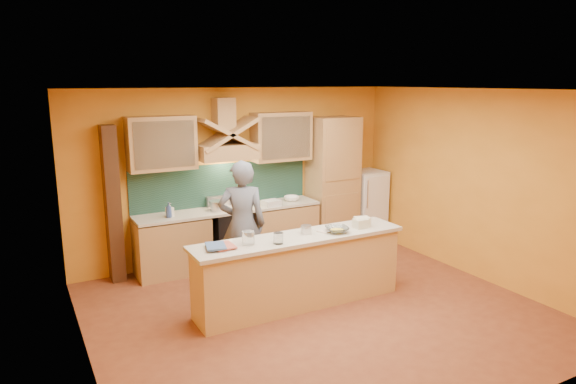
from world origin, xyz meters
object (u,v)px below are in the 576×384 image
stove (230,237)px  person (242,225)px  fridge (366,205)px  mixing_bowl (337,230)px  kitchen_scale (306,230)px

stove → person: 1.10m
fridge → mixing_bowl: 2.83m
person → kitchen_scale: (0.53, -0.88, 0.07)m
kitchen_scale → mixing_bowl: (0.39, -0.14, -0.01)m
stove → mixing_bowl: (0.72, -1.99, 0.53)m
person → stove: bearing=-79.5°
stove → kitchen_scale: (0.32, -1.85, 0.54)m
stove → person: bearing=-101.8°
person → mixing_bowl: size_ratio=6.06×
person → kitchen_scale: 1.03m
fridge → mixing_bowl: (-1.98, -1.99, 0.33)m
fridge → mixing_bowl: size_ratio=4.29×
kitchen_scale → stove: bearing=109.6°
stove → mixing_bowl: bearing=-70.3°
stove → fridge: (2.70, 0.00, 0.20)m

